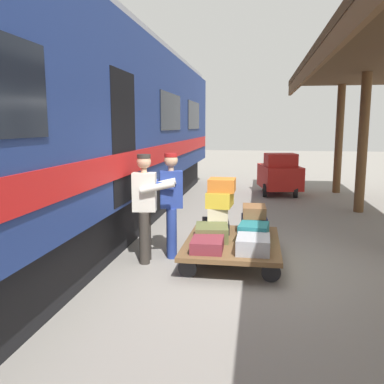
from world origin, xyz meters
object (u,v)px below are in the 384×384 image
suitcase_navy_fabric (254,224)px  porter_in_overalls (170,201)px  train_car (33,130)px  suitcase_olive_duffel (212,232)px  suitcase_black_hardshell (215,226)px  baggage_tug (280,175)px  porter_by_door (146,204)px  suitcase_cream_canvas (217,214)px  luggage_cart (232,243)px  suitcase_burgundy_valise (208,244)px  suitcase_brown_leather (254,211)px  suitcase_orange_carryall (222,185)px  suitcase_teal_softside (254,233)px  suitcase_gray_aluminum (253,244)px  suitcase_yellow_case (220,199)px

suitcase_navy_fabric → porter_in_overalls: size_ratio=0.29×
train_car → suitcase_olive_duffel: bearing=-175.0°
suitcase_black_hardshell → baggage_tug: size_ratio=0.32×
suitcase_black_hardshell → porter_by_door: bearing=37.5°
suitcase_cream_canvas → luggage_cart: bearing=119.0°
suitcase_burgundy_valise → porter_by_door: (1.01, -0.33, 0.50)m
porter_by_door → suitcase_brown_leather: bearing=-155.8°
luggage_cart → suitcase_orange_carryall: size_ratio=4.45×
train_car → porter_by_door: 2.14m
train_car → suitcase_burgundy_valise: (-2.82, 0.30, -1.63)m
suitcase_teal_softside → baggage_tug: (-0.72, -6.70, 0.15)m
suitcase_navy_fabric → luggage_cart: bearing=59.1°
suitcase_gray_aluminum → porter_in_overalls: porter_in_overalls is taller
train_car → suitcase_teal_softside: size_ratio=38.13×
suitcase_cream_canvas → suitcase_brown_leather: suitcase_brown_leather is taller
suitcase_orange_carryall → baggage_tug: 6.32m
suitcase_burgundy_valise → porter_in_overalls: (0.70, -0.65, 0.50)m
luggage_cart → suitcase_teal_softside: size_ratio=3.90×
porter_in_overalls → baggage_tug: bearing=-107.5°
suitcase_burgundy_valise → suitcase_black_hardshell: 1.10m
train_car → porter_by_door: (-1.81, -0.02, -1.14)m
suitcase_burgundy_valise → suitcase_orange_carryall: bearing=-95.8°
suitcase_teal_softside → suitcase_navy_fabric: (0.00, -0.55, 0.00)m
suitcase_olive_duffel → porter_in_overalls: bearing=-8.1°
luggage_cart → suitcase_cream_canvas: size_ratio=4.11×
suitcase_teal_softside → suitcase_black_hardshell: suitcase_teal_softside is taller
suitcase_black_hardshell → suitcase_orange_carryall: 0.72m
suitcase_olive_duffel → suitcase_yellow_case: size_ratio=1.09×
suitcase_navy_fabric → suitcase_brown_leather: 0.24m
suitcase_yellow_case → baggage_tug: baggage_tug is taller
suitcase_gray_aluminum → suitcase_yellow_case: bearing=-62.0°
suitcase_teal_softside → suitcase_orange_carryall: size_ratio=1.14×
porter_by_door → baggage_tug: porter_by_door is taller
suitcase_teal_softside → baggage_tug: 6.74m
suitcase_orange_carryall → porter_in_overalls: bearing=27.9°
suitcase_burgundy_valise → suitcase_cream_canvas: bearing=-91.9°
suitcase_burgundy_valise → baggage_tug: size_ratio=0.33×
suitcase_olive_duffel → suitcase_burgundy_valise: size_ratio=0.97×
suitcase_yellow_case → porter_in_overalls: (0.77, 0.44, 0.02)m
suitcase_navy_fabric → porter_by_door: (1.67, 0.78, 0.44)m
suitcase_burgundy_valise → suitcase_navy_fabric: bearing=-120.9°
train_car → suitcase_brown_leather: bearing=-167.5°
suitcase_burgundy_valise → suitcase_yellow_case: (-0.08, -1.09, 0.48)m
suitcase_brown_leather → porter_by_door: bearing=24.2°
suitcase_gray_aluminum → luggage_cart: bearing=-59.1°
suitcase_orange_carryall → suitcase_brown_leather: suitcase_orange_carryall is taller
porter_by_door → suitcase_teal_softside: bearing=-172.3°
train_car → suitcase_gray_aluminum: size_ratio=33.82×
suitcase_yellow_case → suitcase_brown_leather: (-0.58, 0.02, -0.19)m
luggage_cart → suitcase_burgundy_valise: (0.33, 0.55, 0.13)m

